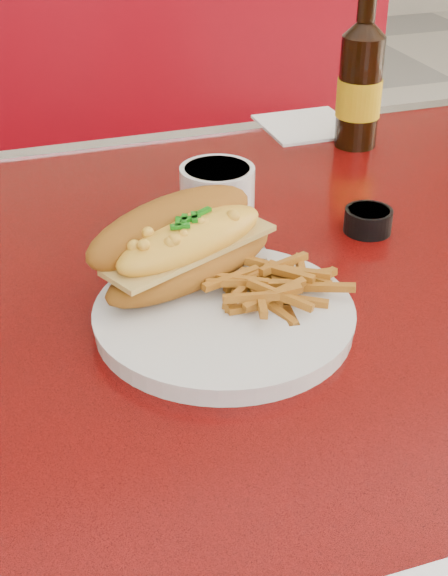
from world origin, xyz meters
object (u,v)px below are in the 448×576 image
object	(u,v)px
mac_hoagie	(184,243)
gravy_ramekin	(217,186)
dinner_plate	(224,316)
diner_table	(312,380)
fork	(273,282)
sauce_cup_right	(368,219)
booth_bench_far	(153,279)
beer_bottle	(360,81)

from	to	relation	value
mac_hoagie	gravy_ramekin	size ratio (longest dim) A/B	2.48
dinner_plate	gravy_ramekin	size ratio (longest dim) A/B	3.24
gravy_ramekin	diner_table	bearing A→B (deg)	-68.25
fork	sauce_cup_right	world-z (taller)	sauce_cup_right
booth_bench_far	dinner_plate	distance (m)	1.03
beer_bottle	sauce_cup_right	bearing A→B (deg)	-113.53
diner_table	dinner_plate	xyz separation A→B (m)	(-0.14, -0.08, 0.17)
beer_bottle	gravy_ramekin	bearing A→B (deg)	-152.53
diner_table	sauce_cup_right	distance (m)	0.20
gravy_ramekin	beer_bottle	xyz separation A→B (m)	(0.25, 0.13, 0.06)
sauce_cup_right	fork	bearing A→B (deg)	-147.82
fork	sauce_cup_right	size ratio (longest dim) A/B	2.30
diner_table	sauce_cup_right	size ratio (longest dim) A/B	18.56
beer_bottle	fork	bearing A→B (deg)	-127.33
booth_bench_far	gravy_ramekin	xyz separation A→B (m)	(-0.06, -0.65, 0.51)
beer_bottle	dinner_plate	bearing A→B (deg)	-130.74
diner_table	mac_hoagie	bearing A→B (deg)	-173.70
dinner_plate	sauce_cup_right	bearing A→B (deg)	30.80
dinner_plate	mac_hoagie	bearing A→B (deg)	104.60
fork	mac_hoagie	bearing A→B (deg)	71.83
dinner_plate	fork	size ratio (longest dim) A/B	1.90
dinner_plate	beer_bottle	xyz separation A→B (m)	(0.32, 0.37, 0.08)
gravy_ramekin	sauce_cup_right	world-z (taller)	gravy_ramekin
booth_bench_far	beer_bottle	xyz separation A→B (m)	(0.18, -0.52, 0.57)
beer_bottle	diner_table	bearing A→B (deg)	-122.51
gravy_ramekin	beer_bottle	distance (m)	0.28
dinner_plate	fork	world-z (taller)	same
diner_table	dinner_plate	distance (m)	0.23
booth_bench_far	sauce_cup_right	distance (m)	0.92
dinner_plate	sauce_cup_right	distance (m)	0.25
booth_bench_far	fork	xyz separation A→B (m)	(-0.08, -0.86, 0.50)
booth_bench_far	fork	bearing A→B (deg)	-95.08
booth_bench_far	dinner_plate	bearing A→B (deg)	-98.68
sauce_cup_right	gravy_ramekin	bearing A→B (deg)	140.34
diner_table	beer_bottle	distance (m)	0.42
sauce_cup_right	dinner_plate	bearing A→B (deg)	-149.20
booth_bench_far	sauce_cup_right	xyz separation A→B (m)	(0.08, -0.77, 0.50)
booth_bench_far	beer_bottle	distance (m)	0.80
diner_table	booth_bench_far	bearing A→B (deg)	90.00
mac_hoagie	sauce_cup_right	size ratio (longest dim) A/B	3.34
dinner_plate	booth_bench_far	bearing A→B (deg)	81.32
booth_bench_far	mac_hoagie	xyz separation A→B (m)	(-0.15, -0.83, 0.54)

